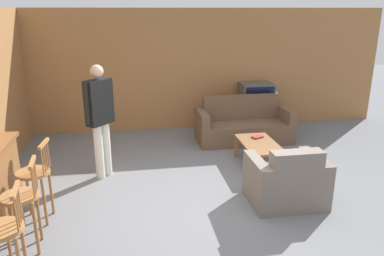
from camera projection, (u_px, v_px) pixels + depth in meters
name	position (u px, v px, depth m)	size (l,w,h in m)	color
ground_plane	(212.00, 206.00, 5.11)	(24.00, 24.00, 0.00)	slate
wall_back	(177.00, 70.00, 8.14)	(9.40, 0.08, 2.60)	#9E6B3D
bar_chair_near	(4.00, 237.00, 3.44)	(0.45, 0.45, 1.05)	#996638
bar_chair_mid	(22.00, 203.00, 4.04)	(0.44, 0.44, 1.05)	#996638
bar_chair_far	(35.00, 178.00, 4.62)	(0.44, 0.44, 1.05)	#996638
couch_far	(243.00, 126.00, 7.61)	(1.89, 0.83, 0.88)	brown
armchair_near	(287.00, 182.00, 5.12)	(0.99, 0.79, 0.86)	#70665B
coffee_table	(259.00, 146.00, 6.31)	(0.58, 1.07, 0.42)	brown
tv_unit	(255.00, 117.00, 8.41)	(1.03, 0.51, 0.52)	#513823
tv	(256.00, 95.00, 8.25)	(0.70, 0.53, 0.51)	#4C4C4C
book_on_table	(257.00, 137.00, 6.54)	(0.22, 0.19, 0.03)	maroon
table_lamp	(271.00, 89.00, 8.27)	(0.30, 0.30, 0.50)	brown
person_by_window	(100.00, 115.00, 5.74)	(0.43, 0.46, 1.79)	silver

